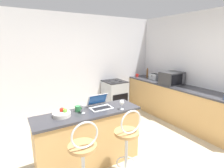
# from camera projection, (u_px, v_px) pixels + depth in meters

# --- Properties ---
(wall_back) EXTENTS (12.00, 0.06, 2.60)m
(wall_back) POSITION_uv_depth(u_px,v_px,m) (81.00, 67.00, 4.52)
(wall_back) COLOR silver
(wall_back) RESTS_ON ground_plane
(breakfast_bar) EXTENTS (1.61, 0.49, 0.89)m
(breakfast_bar) POSITION_uv_depth(u_px,v_px,m) (89.00, 139.00, 2.71)
(breakfast_bar) COLOR tan
(breakfast_bar) RESTS_ON ground_plane
(counter_right) EXTENTS (0.62, 3.09, 0.89)m
(counter_right) POSITION_uv_depth(u_px,v_px,m) (176.00, 103.00, 4.35)
(counter_right) COLOR tan
(counter_right) RESTS_ON ground_plane
(bar_stool_near) EXTENTS (0.40, 0.40, 1.07)m
(bar_stool_near) POSITION_uv_depth(u_px,v_px,m) (84.00, 163.00, 2.07)
(bar_stool_near) COLOR silver
(bar_stool_near) RESTS_ON ground_plane
(bar_stool_far) EXTENTS (0.40, 0.40, 1.07)m
(bar_stool_far) POSITION_uv_depth(u_px,v_px,m) (127.00, 147.00, 2.39)
(bar_stool_far) COLOR silver
(bar_stool_far) RESTS_ON ground_plane
(laptop) EXTENTS (0.34, 0.28, 0.21)m
(laptop) POSITION_uv_depth(u_px,v_px,m) (100.00, 104.00, 2.79)
(laptop) COLOR #B7BABF
(laptop) RESTS_ON breakfast_bar
(microwave) EXTENTS (0.54, 0.40, 0.31)m
(microwave) POSITION_uv_depth(u_px,v_px,m) (172.00, 78.00, 4.33)
(microwave) COLOR #2D2D30
(microwave) RESTS_ON counter_right
(toaster) EXTENTS (0.25, 0.28, 0.17)m
(toaster) POSITION_uv_depth(u_px,v_px,m) (155.00, 77.00, 4.92)
(toaster) COLOR #9EA3A8
(toaster) RESTS_ON counter_right
(stove_range) EXTENTS (0.55, 0.60, 0.90)m
(stove_range) POSITION_uv_depth(u_px,v_px,m) (115.00, 97.00, 4.84)
(stove_range) COLOR #9EA3A8
(stove_range) RESTS_ON ground_plane
(wine_glass_tall) EXTENTS (0.07, 0.07, 0.15)m
(wine_glass_tall) POSITION_uv_depth(u_px,v_px,m) (122.00, 103.00, 2.69)
(wine_glass_tall) COLOR silver
(wine_glass_tall) RESTS_ON breakfast_bar
(mug_green) EXTENTS (0.10, 0.08, 0.09)m
(mug_green) POSITION_uv_depth(u_px,v_px,m) (78.00, 109.00, 2.62)
(mug_green) COLOR #338447
(mug_green) RESTS_ON breakfast_bar
(wine_glass_short) EXTENTS (0.08, 0.08, 0.16)m
(wine_glass_short) POSITION_uv_depth(u_px,v_px,m) (83.00, 105.00, 2.54)
(wine_glass_short) COLOR silver
(wine_glass_short) RESTS_ON breakfast_bar
(fruit_bowl) EXTENTS (0.25, 0.25, 0.11)m
(fruit_bowl) POSITION_uv_depth(u_px,v_px,m) (62.00, 114.00, 2.45)
(fruit_bowl) COLOR silver
(fruit_bowl) RESTS_ON breakfast_bar
(mug_red) EXTENTS (0.10, 0.08, 0.09)m
(mug_red) POSITION_uv_depth(u_px,v_px,m) (137.00, 75.00, 5.32)
(mug_red) COLOR red
(mug_red) RESTS_ON counter_right
(pepper_mill) EXTENTS (0.05, 0.05, 0.28)m
(pepper_mill) POSITION_uv_depth(u_px,v_px,m) (147.00, 73.00, 5.23)
(pepper_mill) COLOR brown
(pepper_mill) RESTS_ON counter_right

